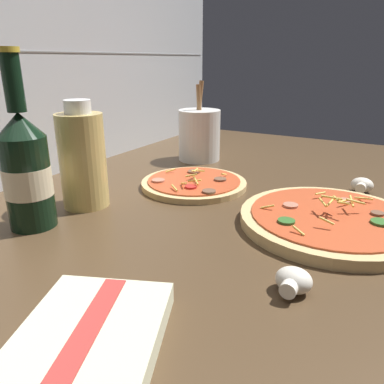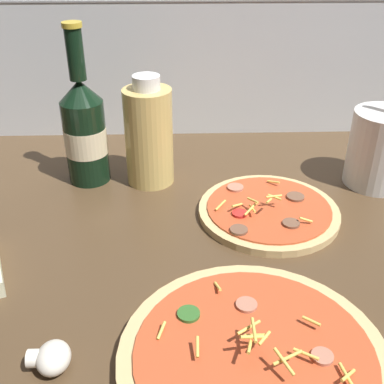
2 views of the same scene
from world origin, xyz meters
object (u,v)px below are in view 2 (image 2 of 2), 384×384
object	(u,v)px
beer_bottle	(85,130)
oil_bottle	(149,135)
pizza_near	(254,358)
utensil_crock	(381,148)
mushroom_left	(51,358)
pizza_far	(268,211)

from	to	relation	value
beer_bottle	oil_bottle	bearing A→B (deg)	-4.40
pizza_near	beer_bottle	world-z (taller)	beer_bottle
pizza_near	utensil_crock	xyz separation A→B (cm)	(27.57, 39.60, 5.80)
utensil_crock	beer_bottle	bearing A→B (deg)	176.63
beer_bottle	oil_bottle	xyz separation A→B (cm)	(11.14, -0.86, -0.81)
oil_bottle	mushroom_left	world-z (taller)	oil_bottle
mushroom_left	utensil_crock	distance (cm)	63.16
beer_bottle	utensil_crock	size ratio (longest dim) A/B	1.33
pizza_near	pizza_far	bearing A→B (deg)	77.32
pizza_far	pizza_near	bearing A→B (deg)	-102.68
pizza_far	beer_bottle	xyz separation A→B (cm)	(-30.57, 13.12, 8.98)
pizza_near	pizza_far	size ratio (longest dim) A/B	1.30
oil_bottle	utensil_crock	bearing A→B (deg)	-3.09
mushroom_left	pizza_far	bearing A→B (deg)	45.89
pizza_far	oil_bottle	xyz separation A→B (cm)	(-19.43, 12.26, 8.17)
oil_bottle	utensil_crock	size ratio (longest dim) A/B	0.93
pizza_near	mushroom_left	bearing A→B (deg)	179.07
beer_bottle	oil_bottle	world-z (taller)	beer_bottle
beer_bottle	mushroom_left	distance (cm)	43.13
beer_bottle	utensil_crock	world-z (taller)	beer_bottle
utensil_crock	mushroom_left	bearing A→B (deg)	-141.42
mushroom_left	utensil_crock	world-z (taller)	utensil_crock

